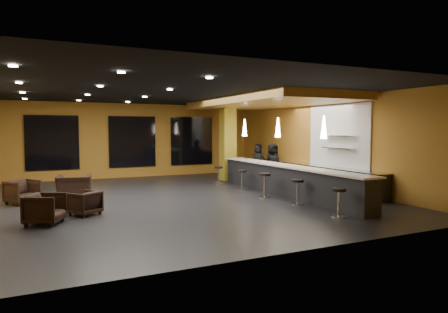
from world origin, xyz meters
name	(u,v)px	position (x,y,z in m)	size (l,w,h in m)	color
floor	(176,200)	(0.00, 0.00, -0.05)	(12.00, 13.00, 0.10)	black
ceiling	(175,90)	(0.00, 0.00, 3.55)	(12.00, 13.00, 0.10)	black
wall_back	(132,141)	(0.00, 6.55, 1.75)	(12.00, 0.10, 3.50)	#A47024
wall_front	(290,159)	(0.00, -6.55, 1.75)	(12.00, 0.10, 3.50)	#A47024
wall_right	(322,143)	(6.05, 0.00, 1.75)	(0.10, 13.00, 3.50)	#A47024
wood_soffit	(265,102)	(4.00, 1.00, 3.36)	(3.60, 8.00, 0.28)	#B48034
window_left	(52,143)	(-3.50, 6.44, 1.70)	(2.20, 0.06, 2.40)	black
window_center	(133,142)	(0.00, 6.44, 1.70)	(2.20, 0.06, 2.40)	black
window_right	(192,141)	(3.00, 6.44, 1.70)	(2.20, 0.06, 2.40)	black
tile_backsplash	(338,137)	(5.96, -1.00, 2.00)	(0.06, 3.20, 2.40)	white
bar_counter	(285,181)	(3.65, -1.00, 0.50)	(0.60, 8.00, 1.00)	black
bar_top	(285,166)	(3.65, -1.00, 1.02)	(0.78, 8.10, 0.05)	white
prep_counter	(322,178)	(5.65, -0.50, 0.43)	(0.70, 6.00, 0.86)	black
prep_top	(322,166)	(5.65, -0.50, 0.89)	(0.72, 6.00, 0.03)	silver
wall_shelf_lower	(339,148)	(5.82, -1.20, 1.60)	(0.30, 1.50, 0.03)	silver
wall_shelf_upper	(339,136)	(5.82, -1.20, 2.05)	(0.30, 1.50, 0.03)	silver
column	(228,141)	(3.65, 3.60, 1.75)	(0.60, 0.60, 3.50)	olive
pendant_0	(324,127)	(3.65, -3.00, 2.35)	(0.20, 0.20, 0.70)	white
pendant_1	(278,127)	(3.65, -0.50, 2.35)	(0.20, 0.20, 0.70)	white
pendant_2	(245,128)	(3.65, 2.00, 2.35)	(0.20, 0.20, 0.70)	white
staff_a	(258,165)	(4.28, 1.98, 0.79)	(0.58, 0.38, 1.58)	black
staff_b	(259,163)	(4.73, 2.63, 0.82)	(0.80, 0.62, 1.65)	black
staff_c	(273,163)	(4.99, 1.95, 0.84)	(0.82, 0.53, 1.67)	black
armchair_a	(45,209)	(-4.00, -2.08, 0.37)	(0.79, 0.81, 0.74)	black
armchair_b	(84,203)	(-3.03, -1.43, 0.32)	(0.69, 0.71, 0.64)	black
armchair_c	(22,192)	(-4.58, 1.06, 0.37)	(0.79, 0.82, 0.74)	black
armchair_d	(74,186)	(-3.02, 1.84, 0.36)	(1.10, 0.96, 0.72)	black
bar_stool_0	(339,199)	(2.91, -4.54, 0.49)	(0.39, 0.39, 0.76)	silver
bar_stool_1	(297,189)	(2.99, -2.63, 0.49)	(0.39, 0.39, 0.77)	silver
bar_stool_2	(265,182)	(2.73, -1.13, 0.53)	(0.42, 0.42, 0.82)	silver
bar_stool_3	(242,177)	(2.86, 0.73, 0.48)	(0.38, 0.38, 0.75)	silver
bar_stool_4	(218,173)	(2.70, 2.52, 0.47)	(0.37, 0.37, 0.73)	silver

